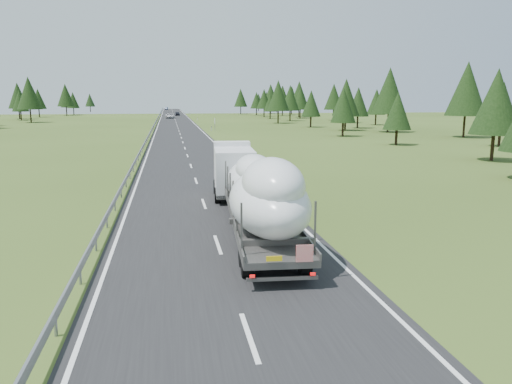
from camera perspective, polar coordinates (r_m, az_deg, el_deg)
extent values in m
plane|color=#354A18|center=(22.75, -4.39, -6.05)|extent=(400.00, 400.00, 0.00)
cube|color=black|center=(121.89, -8.99, 7.47)|extent=(10.00, 400.00, 0.02)
cube|color=slate|center=(121.88, -11.51, 7.66)|extent=(0.08, 400.00, 0.32)
cylinder|color=slate|center=(22.81, -17.84, -5.71)|extent=(0.10, 0.10, 0.60)
cube|color=silver|center=(52.74, -0.51, 4.10)|extent=(0.12, 0.07, 1.00)
cube|color=black|center=(52.70, -0.51, 4.44)|extent=(0.13, 0.08, 0.12)
cube|color=silver|center=(102.23, -5.12, 7.24)|extent=(0.12, 0.07, 1.00)
cube|color=black|center=(102.21, -5.12, 7.42)|extent=(0.13, 0.08, 0.12)
cube|color=silver|center=(152.05, -6.73, 8.32)|extent=(0.12, 0.07, 1.00)
cube|color=black|center=(152.04, -6.73, 8.44)|extent=(0.13, 0.08, 0.12)
cube|color=silver|center=(201.97, -7.54, 8.86)|extent=(0.12, 0.07, 1.00)
cube|color=black|center=(201.96, -7.54, 8.95)|extent=(0.13, 0.08, 0.12)
cube|color=silver|center=(251.91, -8.04, 9.19)|extent=(0.12, 0.07, 1.00)
cube|color=black|center=(251.90, -8.04, 9.26)|extent=(0.13, 0.08, 0.12)
cube|color=silver|center=(301.88, -8.37, 9.41)|extent=(0.12, 0.07, 1.00)
cube|color=black|center=(301.87, -8.37, 9.47)|extent=(0.13, 0.08, 0.12)
cube|color=silver|center=(351.85, -8.61, 9.56)|extent=(0.12, 0.07, 1.00)
cube|color=black|center=(351.84, -8.61, 9.62)|extent=(0.13, 0.08, 0.12)
cylinder|color=slate|center=(102.26, -4.73, 7.53)|extent=(0.08, 0.08, 2.00)
cube|color=silver|center=(102.21, -4.74, 8.09)|extent=(0.05, 0.90, 1.20)
cylinder|color=black|center=(76.59, 26.08, 5.82)|extent=(0.36, 0.36, 2.99)
cone|color=black|center=(76.43, 26.33, 8.91)|extent=(4.65, 4.65, 6.22)
cylinder|color=black|center=(92.19, 22.69, 7.13)|extent=(0.36, 0.36, 4.30)
cone|color=black|center=(92.10, 22.96, 10.83)|extent=(6.70, 6.70, 8.97)
cylinder|color=black|center=(101.62, 14.85, 7.82)|extent=(0.36, 0.36, 4.23)
cone|color=black|center=(101.54, 15.01, 11.13)|extent=(6.58, 6.58, 8.81)
cylinder|color=black|center=(114.01, 11.53, 7.94)|extent=(0.36, 0.36, 3.07)
cone|color=black|center=(113.91, 11.61, 10.08)|extent=(4.77, 4.77, 6.39)
cylinder|color=black|center=(128.98, 13.52, 8.14)|extent=(0.36, 0.36, 3.02)
cone|color=black|center=(128.88, 13.60, 10.00)|extent=(4.70, 4.70, 6.29)
cylinder|color=black|center=(138.05, 10.09, 8.57)|extent=(0.36, 0.36, 3.75)
cone|color=black|center=(137.97, 10.16, 10.73)|extent=(5.83, 5.83, 7.80)
cylinder|color=black|center=(154.47, 8.83, 8.81)|extent=(0.36, 0.36, 3.72)
cone|color=black|center=(154.40, 8.88, 10.73)|extent=(5.79, 5.79, 7.76)
cylinder|color=black|center=(166.97, 5.06, 8.97)|extent=(0.36, 0.36, 3.42)
cone|color=black|center=(166.90, 5.09, 10.60)|extent=(5.32, 5.32, 7.12)
cylinder|color=black|center=(177.27, 4.92, 9.20)|extent=(0.36, 0.36, 4.24)
cone|color=black|center=(177.22, 4.95, 11.10)|extent=(6.60, 6.60, 8.83)
cylinder|color=black|center=(192.33, 3.04, 9.28)|extent=(0.36, 0.36, 3.87)
cone|color=black|center=(192.28, 3.05, 10.88)|extent=(6.02, 6.02, 8.06)
cylinder|color=black|center=(208.88, 4.08, 9.38)|extent=(0.36, 0.36, 3.92)
cone|color=black|center=(208.83, 4.10, 10.88)|extent=(6.10, 6.10, 8.17)
cylinder|color=black|center=(218.71, 1.68, 9.51)|extent=(0.36, 0.36, 4.31)
cone|color=black|center=(218.67, 1.68, 11.08)|extent=(6.70, 6.70, 8.98)
cylinder|color=black|center=(237.61, 2.39, 9.59)|extent=(0.36, 0.36, 4.24)
cone|color=black|center=(237.57, 2.41, 11.01)|extent=(6.59, 6.59, 8.82)
cylinder|color=black|center=(250.39, 1.20, 9.55)|extent=(0.36, 0.36, 3.32)
cone|color=black|center=(250.34, 1.21, 10.60)|extent=(5.16, 5.16, 6.92)
cylinder|color=black|center=(260.00, 0.29, 9.56)|extent=(0.36, 0.36, 3.06)
cone|color=black|center=(259.96, 0.29, 10.50)|extent=(4.75, 4.75, 6.37)
cylinder|color=black|center=(58.66, 25.42, 4.85)|extent=(0.36, 0.36, 3.28)
cone|color=black|center=(58.45, 25.78, 9.29)|extent=(5.10, 5.10, 6.83)
cylinder|color=black|center=(73.99, 15.74, 6.20)|extent=(0.36, 0.36, 2.55)
cone|color=black|center=(73.82, 15.88, 8.94)|extent=(3.97, 3.97, 5.31)
cylinder|color=black|center=(88.85, 9.89, 7.20)|extent=(0.36, 0.36, 2.81)
cone|color=black|center=(88.71, 9.97, 9.71)|extent=(4.36, 4.36, 5.84)
cylinder|color=black|center=(105.12, 10.16, 7.91)|extent=(0.36, 0.36, 3.58)
cone|color=black|center=(105.01, 10.25, 10.62)|extent=(5.57, 5.57, 7.46)
cylinder|color=black|center=(116.22, 6.28, 8.08)|extent=(0.36, 0.36, 2.85)
cone|color=black|center=(116.11, 6.32, 10.03)|extent=(4.43, 4.43, 5.94)
cylinder|color=black|center=(133.94, 2.54, 8.68)|extent=(0.36, 0.36, 3.84)
cone|color=black|center=(133.86, 2.56, 10.96)|extent=(5.97, 5.97, 8.00)
cylinder|color=black|center=(148.30, 3.91, 8.80)|extent=(0.36, 0.36, 3.53)
cone|color=black|center=(148.22, 3.93, 10.70)|extent=(5.50, 5.50, 7.36)
cylinder|color=black|center=(163.40, 1.63, 8.85)|extent=(0.36, 0.36, 2.75)
cone|color=black|center=(163.33, 1.63, 10.19)|extent=(4.28, 4.28, 5.73)
cylinder|color=black|center=(180.20, 0.92, 9.12)|extent=(0.36, 0.36, 3.36)
cone|color=black|center=(180.13, 0.93, 10.60)|extent=(5.22, 5.22, 7.00)
cylinder|color=black|center=(197.84, 0.05, 9.22)|extent=(0.36, 0.36, 3.08)
cone|color=black|center=(197.78, 0.05, 10.46)|extent=(4.80, 4.80, 6.43)
cylinder|color=black|center=(211.71, -1.76, 9.38)|extent=(0.36, 0.36, 3.60)
cone|color=black|center=(211.66, -1.77, 10.73)|extent=(5.59, 5.59, 7.49)
cylinder|color=black|center=(151.04, -24.36, 8.05)|extent=(0.36, 0.36, 4.20)
cone|color=black|center=(150.98, -24.53, 10.26)|extent=(6.54, 6.54, 8.76)
cylinder|color=black|center=(167.19, -25.27, 7.95)|extent=(0.36, 0.36, 3.10)
cone|color=black|center=(167.11, -25.39, 9.42)|extent=(4.83, 4.83, 6.47)
cylinder|color=black|center=(177.74, -25.44, 8.17)|extent=(0.36, 0.36, 3.92)
cone|color=black|center=(177.68, -25.58, 9.92)|extent=(6.09, 6.09, 8.16)
cylinder|color=black|center=(192.76, -23.54, 8.35)|extent=(0.36, 0.36, 3.38)
cone|color=black|center=(192.70, -23.64, 9.74)|extent=(5.26, 5.26, 7.04)
cylinder|color=black|center=(206.36, -20.84, 8.73)|extent=(0.36, 0.36, 4.10)
cone|color=black|center=(206.32, -20.95, 10.31)|extent=(6.37, 6.37, 8.54)
cylinder|color=black|center=(217.62, -20.12, 8.71)|extent=(0.36, 0.36, 3.08)
cone|color=black|center=(217.56, -20.19, 9.84)|extent=(4.80, 4.80, 6.43)
cylinder|color=black|center=(236.34, -20.83, 8.76)|extent=(0.36, 0.36, 3.03)
cone|color=black|center=(236.29, -20.90, 9.78)|extent=(4.72, 4.72, 6.32)
cylinder|color=black|center=(249.54, -20.13, 8.88)|extent=(0.36, 0.36, 3.13)
cone|color=black|center=(249.49, -20.19, 9.88)|extent=(4.86, 4.86, 6.51)
cylinder|color=black|center=(258.63, -18.40, 9.01)|extent=(0.36, 0.36, 3.01)
cone|color=black|center=(258.59, -18.46, 9.94)|extent=(4.69, 4.69, 6.28)
cube|color=white|center=(32.79, -2.54, 2.52)|extent=(2.81, 5.13, 2.79)
cube|color=black|center=(35.23, -3.07, 3.90)|extent=(2.29, 0.23, 1.39)
cube|color=white|center=(34.77, -3.02, 5.54)|extent=(2.56, 1.36, 0.30)
cube|color=#5E5B58|center=(32.04, -2.29, -0.10)|extent=(2.68, 3.14, 0.25)
cylinder|color=black|center=(34.65, -4.77, 0.60)|extent=(0.41, 1.02, 1.00)
cylinder|color=black|center=(34.92, -1.03, 0.72)|extent=(0.41, 1.02, 1.00)
cylinder|color=black|center=(31.53, -4.25, -0.39)|extent=(0.41, 1.02, 1.00)
cylinder|color=black|center=(31.83, -0.15, -0.26)|extent=(0.41, 1.02, 1.00)
cube|color=#5E5B58|center=(23.79, 0.41, -2.98)|extent=(3.60, 14.08, 0.26)
cube|color=#5E5B58|center=(23.54, -2.76, -2.52)|extent=(0.98, 13.90, 0.24)
cube|color=#5E5B58|center=(24.00, 3.53, -2.27)|extent=(0.98, 13.90, 0.24)
cube|color=#5E5B58|center=(17.60, -0.35, -4.28)|extent=(0.07, 0.07, 1.89)
cube|color=#5E5B58|center=(18.22, 7.90, -3.87)|extent=(0.07, 0.07, 1.89)
cube|color=#5E5B58|center=(19.89, -1.49, -2.53)|extent=(0.07, 0.07, 1.89)
cube|color=#5E5B58|center=(20.44, 5.87, -2.22)|extent=(0.07, 0.07, 1.89)
cube|color=#5E5B58|center=(22.20, -2.39, -1.14)|extent=(0.07, 0.07, 1.89)
cube|color=#5E5B58|center=(22.69, 4.25, -0.90)|extent=(0.07, 0.07, 1.89)
cube|color=#5E5B58|center=(24.53, -3.12, -0.02)|extent=(0.07, 0.07, 1.89)
cube|color=#5E5B58|center=(24.97, 2.92, 0.18)|extent=(0.07, 0.07, 1.89)
cube|color=#5E5B58|center=(26.86, -3.73, 0.91)|extent=(0.07, 0.07, 1.89)
cube|color=#5E5B58|center=(27.27, 1.81, 1.08)|extent=(0.07, 0.07, 1.89)
cube|color=#5E5B58|center=(29.21, -4.24, 1.70)|extent=(0.07, 0.07, 1.89)
cube|color=#5E5B58|center=(29.58, 0.88, 1.84)|extent=(0.07, 0.07, 1.89)
cylinder|color=black|center=(18.64, 0.05, -8.22)|extent=(0.46, 1.02, 1.00)
cylinder|color=black|center=(19.12, 6.58, -7.80)|extent=(0.46, 1.02, 1.00)
cylinder|color=black|center=(19.76, -0.56, -7.11)|extent=(0.46, 1.02, 1.00)
cylinder|color=black|center=(20.21, 5.62, -6.75)|extent=(0.46, 1.02, 1.00)
cube|color=#5E5B58|center=(17.45, 4.53, -9.76)|extent=(2.49, 0.28, 0.12)
cube|color=red|center=(17.29, 7.04, -6.87)|extent=(0.60, 0.08, 0.60)
cube|color=yellow|center=(17.08, 3.64, -7.56)|extent=(0.55, 0.08, 0.18)
cube|color=red|center=(17.12, 1.15, -9.61)|extent=(0.18, 0.07, 0.10)
cube|color=red|center=(17.62, 7.93, -9.12)|extent=(0.18, 0.07, 0.10)
ellipsoid|color=white|center=(20.43, 2.01, -1.18)|extent=(3.58, 7.02, 2.59)
ellipsoid|color=white|center=(19.44, 2.55, 0.92)|extent=(2.66, 4.47, 2.07)
ellipsoid|color=white|center=(27.02, -0.94, 1.20)|extent=(3.05, 7.01, 2.09)
ellipsoid|color=white|center=(26.07, -0.65, 2.48)|extent=(2.26, 4.46, 1.67)
imported|color=silver|center=(168.90, -9.81, 8.58)|extent=(2.99, 6.15, 1.68)
imported|color=black|center=(195.39, -8.99, 8.83)|extent=(1.96, 4.36, 1.46)
imported|color=#15233C|center=(295.62, -10.21, 9.38)|extent=(1.72, 4.73, 1.55)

